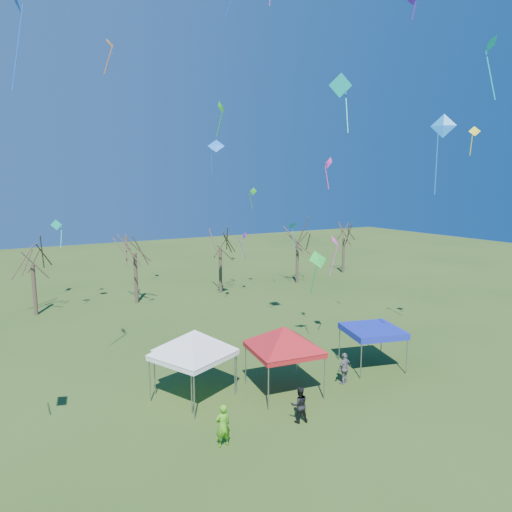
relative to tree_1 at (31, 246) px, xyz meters
The scene contains 27 objects.
ground 27.51m from the tree_1, 66.41° to the right, with size 140.00×140.00×0.00m, color #304C18.
tree_1 is the anchor object (origin of this frame).
tree_2 8.42m from the tree_1, ahead, with size 3.71×3.71×8.18m.
tree_3 16.81m from the tree_1, ahead, with size 3.59×3.59×7.91m.
tree_4 26.13m from the tree_1, ahead, with size 3.58×3.58×7.89m.
tree_5 34.52m from the tree_1, ahead, with size 3.39×3.39×7.46m.
tent_white_west 21.56m from the tree_1, 74.61° to the right, with size 4.30×4.30×4.05m.
tent_white_mid 21.26m from the tree_1, 73.50° to the right, with size 4.33×4.33×4.00m.
tent_red 24.62m from the tree_1, 65.70° to the right, with size 4.64×4.64×4.13m.
tent_blue 27.85m from the tree_1, 53.38° to the right, with size 3.80×3.80×2.42m.
person_grey 27.26m from the tree_1, 59.76° to the right, with size 1.04×0.43×1.77m, color slate.
person_dark 27.27m from the tree_1, 70.35° to the right, with size 0.82×0.64×1.69m, color black.
person_green 26.24m from the tree_1, 78.55° to the right, with size 0.67×0.44×1.84m, color #4FAE1B.
kite_26 17.24m from the tree_1, 29.34° to the right, with size 1.12×1.15×2.75m.
kite_11 17.35m from the tree_1, 35.13° to the right, with size 1.56×1.39×2.77m.
kite_18 25.27m from the tree_1, 51.36° to the right, with size 0.38×0.78×1.96m.
kite_1 26.23m from the tree_1, 64.95° to the right, with size 1.03×0.71×2.20m.
kite_0 35.03m from the tree_1, 51.09° to the right, with size 1.10×0.85×3.26m.
kite_24 19.59m from the tree_1, 46.27° to the right, with size 0.94×0.83×2.39m.
kite_12 24.48m from the tree_1, ahead, with size 1.11×0.87×3.07m.
kite_22 18.34m from the tree_1, 10.33° to the right, with size 0.87×0.85×2.79m.
kite_17 24.81m from the tree_1, 47.95° to the right, with size 1.08×1.02×2.69m.
kite_5 32.14m from the tree_1, 61.50° to the right, with size 0.88×1.04×3.54m.
kite_9 33.72m from the tree_1, 45.65° to the right, with size 0.76×0.72×1.75m.
kite_19 19.83m from the tree_1, ahead, with size 0.63×0.77×2.06m.
kite_13 3.33m from the tree_1, 49.84° to the right, with size 0.89×0.68×2.27m.
kite_27 28.46m from the tree_1, 63.47° to the right, with size 1.12×0.89×2.74m.
Camera 1 is at (-13.22, -16.56, 10.83)m, focal length 32.00 mm.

